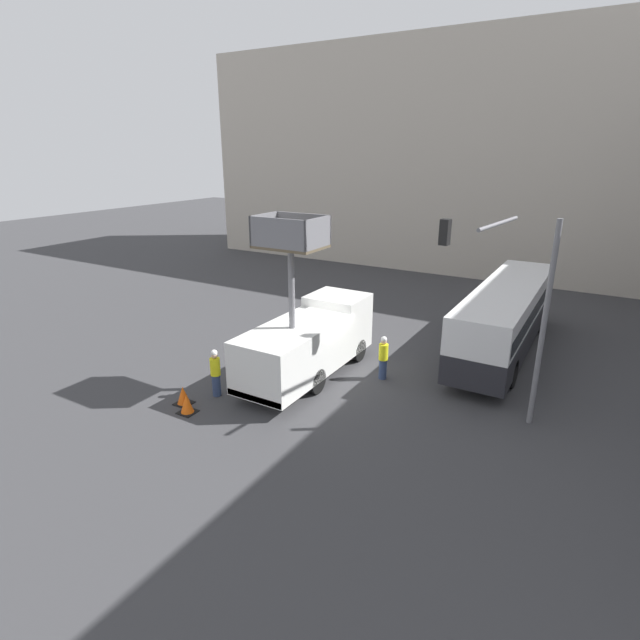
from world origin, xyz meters
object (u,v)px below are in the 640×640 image
city_bus (506,313)px  traffic_cone_near_truck (183,396)px  traffic_cone_mid_road (187,404)px  traffic_light_pole (510,286)px  road_worker_directing (383,358)px  road_worker_near_truck (216,373)px  utility_truck (309,339)px

city_bus → traffic_cone_near_truck: 14.53m
traffic_cone_mid_road → traffic_light_pole: bearing=31.0°
road_worker_directing → traffic_cone_near_truck: (-5.46, -5.74, -0.60)m
road_worker_near_truck → traffic_cone_mid_road: bearing=-47.3°
utility_truck → road_worker_directing: 3.12m
city_bus → road_worker_near_truck: (-8.47, -10.10, -0.93)m
utility_truck → city_bus: bearing=46.7°
utility_truck → road_worker_near_truck: size_ratio=3.85×
road_worker_directing → road_worker_near_truck: bearing=41.6°
city_bus → utility_truck: bearing=131.0°
traffic_light_pole → road_worker_near_truck: traffic_light_pole is taller
traffic_cone_near_truck → road_worker_directing: bearing=46.4°
utility_truck → city_bus: (6.37, 6.77, 0.24)m
city_bus → road_worker_near_truck: bearing=134.3°
utility_truck → traffic_light_pole: traffic_light_pole is taller
city_bus → road_worker_near_truck: size_ratio=6.19×
road_worker_directing → utility_truck: bearing=22.9°
traffic_cone_near_truck → traffic_cone_mid_road: size_ratio=1.00×
city_bus → road_worker_directing: size_ratio=6.31×
city_bus → traffic_cone_mid_road: bearing=138.2°
city_bus → traffic_light_pole: size_ratio=1.67×
utility_truck → traffic_light_pole: 7.98m
road_worker_near_truck → road_worker_directing: road_worker_near_truck is taller
city_bus → road_worker_directing: bearing=140.9°
city_bus → traffic_cone_near_truck: size_ratio=16.75×
road_worker_near_truck → city_bus: bearing=93.4°
city_bus → traffic_cone_near_truck: (-9.08, -11.23, -1.55)m
utility_truck → road_worker_directing: size_ratio=3.92×
utility_truck → road_worker_directing: utility_truck is taller
road_worker_near_truck → road_worker_directing: (4.85, 4.60, -0.02)m
road_worker_directing → traffic_light_pole: bearing=172.0°
road_worker_near_truck → traffic_cone_near_truck: (-0.61, -1.14, -0.62)m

